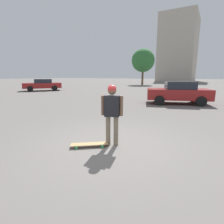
% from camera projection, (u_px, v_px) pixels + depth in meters
% --- Properties ---
extents(ground_plane, '(220.00, 220.00, 0.00)m').
position_uv_depth(ground_plane, '(112.00, 145.00, 4.83)').
color(ground_plane, slate).
extents(person, '(0.56, 0.32, 1.65)m').
position_uv_depth(person, '(112.00, 109.00, 4.62)').
color(person, '#7A6B56').
rests_on(person, ground_plane).
extents(skateboard, '(0.91, 0.77, 0.09)m').
position_uv_depth(skateboard, '(89.00, 144.00, 4.68)').
color(skateboard, tan).
rests_on(skateboard, ground_plane).
extents(car_parked_near, '(4.44, 3.12, 1.49)m').
position_uv_depth(car_parked_near, '(178.00, 92.00, 11.83)').
color(car_parked_near, maroon).
rests_on(car_parked_near, ground_plane).
extents(car_parked_far, '(4.28, 4.75, 1.46)m').
position_uv_depth(car_parked_far, '(42.00, 85.00, 22.28)').
color(car_parked_far, maroon).
rests_on(car_parked_far, ground_plane).
extents(building_block_distant, '(11.28, 15.40, 21.71)m').
position_uv_depth(building_block_distant, '(178.00, 50.00, 60.98)').
color(building_block_distant, '#B2A899').
rests_on(building_block_distant, ground_plane).
extents(tree_distant, '(4.74, 4.74, 7.36)m').
position_uv_depth(tree_distant, '(143.00, 61.00, 36.22)').
color(tree_distant, brown).
rests_on(tree_distant, ground_plane).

